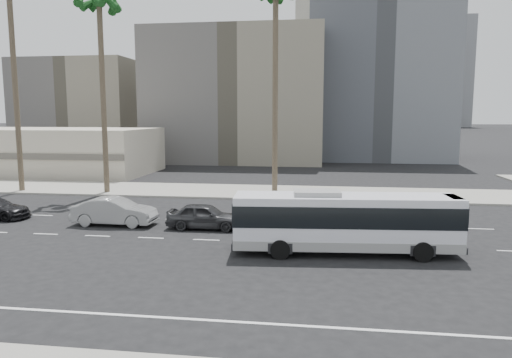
% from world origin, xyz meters
% --- Properties ---
extents(ground, '(700.00, 700.00, 0.00)m').
position_xyz_m(ground, '(0.00, 0.00, 0.00)').
color(ground, black).
rests_on(ground, ground).
extents(sidewalk_north, '(120.00, 7.00, 0.15)m').
position_xyz_m(sidewalk_north, '(0.00, 15.50, 0.07)').
color(sidewalk_north, gray).
rests_on(sidewalk_north, ground).
extents(commercial_low, '(22.00, 12.16, 5.00)m').
position_xyz_m(commercial_low, '(-30.00, 25.99, 2.50)').
color(commercial_low, beige).
rests_on(commercial_low, ground).
extents(midrise_beige_west, '(24.00, 18.00, 18.00)m').
position_xyz_m(midrise_beige_west, '(-12.00, 45.00, 9.00)').
color(midrise_beige_west, '#66625C').
rests_on(midrise_beige_west, ground).
extents(midrise_gray_center, '(20.00, 20.00, 26.00)m').
position_xyz_m(midrise_gray_center, '(8.00, 52.00, 13.00)').
color(midrise_gray_center, '#51545C').
rests_on(midrise_gray_center, ground).
extents(midrise_beige_far, '(18.00, 16.00, 15.00)m').
position_xyz_m(midrise_beige_far, '(-38.00, 50.00, 7.50)').
color(midrise_beige_far, '#66625C').
rests_on(midrise_beige_far, ground).
extents(civic_tower, '(42.00, 42.00, 129.00)m').
position_xyz_m(civic_tower, '(-2.00, 250.00, 38.83)').
color(civic_tower, beige).
rests_on(civic_tower, ground).
extents(highrise_right, '(26.00, 26.00, 70.00)m').
position_xyz_m(highrise_right, '(45.00, 230.00, 35.00)').
color(highrise_right, slate).
rests_on(highrise_right, ground).
extents(highrise_far, '(22.00, 22.00, 60.00)m').
position_xyz_m(highrise_far, '(70.00, 260.00, 30.00)').
color(highrise_far, slate).
rests_on(highrise_far, ground).
extents(city_bus, '(10.55, 3.15, 2.98)m').
position_xyz_m(city_bus, '(1.03, -1.38, 1.57)').
color(city_bus, silver).
rests_on(city_bus, ground).
extents(car_a, '(1.76, 4.32, 1.47)m').
position_xyz_m(car_a, '(-6.70, 2.49, 0.73)').
color(car_a, '#303033').
rests_on(car_a, ground).
extents(car_b, '(1.74, 4.92, 1.62)m').
position_xyz_m(car_b, '(-12.20, 2.67, 0.81)').
color(car_b, gray).
rests_on(car_b, ground).
extents(palm_mid, '(5.44, 5.44, 16.79)m').
position_xyz_m(palm_mid, '(-17.75, 13.39, 15.11)').
color(palm_mid, brown).
rests_on(palm_mid, ground).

